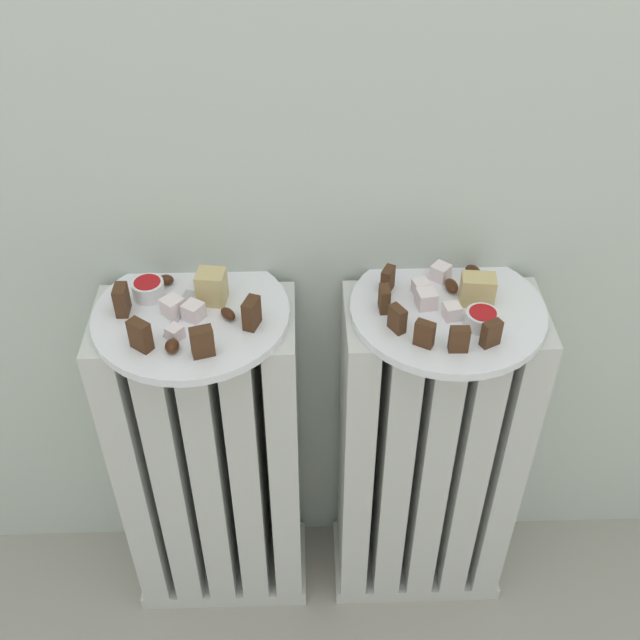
% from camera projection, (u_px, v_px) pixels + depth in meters
% --- Properties ---
extents(radiator_left, '(0.29, 0.16, 0.62)m').
position_uv_depth(radiator_left, '(213.00, 465.00, 1.24)').
color(radiator_left, silver).
rests_on(radiator_left, ground_plane).
extents(radiator_right, '(0.29, 0.16, 0.62)m').
position_uv_depth(radiator_right, '(427.00, 460.00, 1.25)').
color(radiator_right, silver).
rests_on(radiator_right, ground_plane).
extents(plate_left, '(0.27, 0.27, 0.01)m').
position_uv_depth(plate_left, '(191.00, 315.00, 1.04)').
color(plate_left, white).
rests_on(plate_left, radiator_left).
extents(plate_right, '(0.27, 0.27, 0.01)m').
position_uv_depth(plate_right, '(448.00, 310.00, 1.04)').
color(plate_right, white).
rests_on(plate_right, radiator_right).
extents(dark_cake_slice_left_0, '(0.02, 0.03, 0.04)m').
position_uv_depth(dark_cake_slice_left_0, '(122.00, 300.00, 1.02)').
color(dark_cake_slice_left_0, '#472B19').
rests_on(dark_cake_slice_left_0, plate_left).
extents(dark_cake_slice_left_1, '(0.03, 0.03, 0.04)m').
position_uv_depth(dark_cake_slice_left_1, '(140.00, 335.00, 0.96)').
color(dark_cake_slice_left_1, '#472B19').
rests_on(dark_cake_slice_left_1, plate_left).
extents(dark_cake_slice_left_2, '(0.03, 0.02, 0.04)m').
position_uv_depth(dark_cake_slice_left_2, '(202.00, 342.00, 0.95)').
color(dark_cake_slice_left_2, '#472B19').
rests_on(dark_cake_slice_left_2, plate_left).
extents(dark_cake_slice_left_3, '(0.03, 0.03, 0.04)m').
position_uv_depth(dark_cake_slice_left_3, '(252.00, 313.00, 1.00)').
color(dark_cake_slice_left_3, '#472B19').
rests_on(dark_cake_slice_left_3, plate_left).
extents(marble_cake_slice_left_0, '(0.04, 0.04, 0.05)m').
position_uv_depth(marble_cake_slice_left_0, '(212.00, 287.00, 1.03)').
color(marble_cake_slice_left_0, tan).
rests_on(marble_cake_slice_left_0, plate_left).
extents(turkish_delight_left_0, '(0.04, 0.04, 0.02)m').
position_uv_depth(turkish_delight_left_0, '(173.00, 306.00, 1.02)').
color(turkish_delight_left_0, white).
rests_on(turkish_delight_left_0, plate_left).
extents(turkish_delight_left_1, '(0.03, 0.03, 0.02)m').
position_uv_depth(turkish_delight_left_1, '(175.00, 333.00, 0.98)').
color(turkish_delight_left_1, white).
rests_on(turkish_delight_left_1, plate_left).
extents(turkish_delight_left_2, '(0.03, 0.03, 0.02)m').
position_uv_depth(turkish_delight_left_2, '(193.00, 311.00, 1.01)').
color(turkish_delight_left_2, white).
rests_on(turkish_delight_left_2, plate_left).
extents(turkish_delight_left_3, '(0.02, 0.02, 0.02)m').
position_uv_depth(turkish_delight_left_3, '(205.00, 282.00, 1.07)').
color(turkish_delight_left_3, white).
rests_on(turkish_delight_left_3, plate_left).
extents(medjool_date_left_0, '(0.03, 0.03, 0.01)m').
position_uv_depth(medjool_date_left_0, '(228.00, 314.00, 1.02)').
color(medjool_date_left_0, '#3D1E0F').
rests_on(medjool_date_left_0, plate_left).
extents(medjool_date_left_1, '(0.02, 0.02, 0.02)m').
position_uv_depth(medjool_date_left_1, '(172.00, 346.00, 0.97)').
color(medjool_date_left_1, '#3D1E0F').
rests_on(medjool_date_left_1, plate_left).
extents(medjool_date_left_2, '(0.02, 0.02, 0.02)m').
position_uv_depth(medjool_date_left_2, '(166.00, 280.00, 1.07)').
color(medjool_date_left_2, '#3D1E0F').
rests_on(medjool_date_left_2, plate_left).
extents(jam_bowl_left, '(0.04, 0.04, 0.03)m').
position_uv_depth(jam_bowl_left, '(148.00, 288.00, 1.05)').
color(jam_bowl_left, white).
rests_on(jam_bowl_left, plate_left).
extents(dark_cake_slice_right_0, '(0.02, 0.03, 0.04)m').
position_uv_depth(dark_cake_slice_right_0, '(388.00, 280.00, 1.06)').
color(dark_cake_slice_right_0, '#472B19').
rests_on(dark_cake_slice_right_0, plate_right).
extents(dark_cake_slice_right_1, '(0.01, 0.03, 0.04)m').
position_uv_depth(dark_cake_slice_right_1, '(384.00, 299.00, 1.02)').
color(dark_cake_slice_right_1, '#472B19').
rests_on(dark_cake_slice_right_1, plate_right).
extents(dark_cake_slice_right_2, '(0.02, 0.03, 0.04)m').
position_uv_depth(dark_cake_slice_right_2, '(397.00, 319.00, 0.99)').
color(dark_cake_slice_right_2, '#472B19').
rests_on(dark_cake_slice_right_2, plate_right).
extents(dark_cake_slice_right_3, '(0.03, 0.02, 0.04)m').
position_uv_depth(dark_cake_slice_right_3, '(424.00, 334.00, 0.97)').
color(dark_cake_slice_right_3, '#472B19').
rests_on(dark_cake_slice_right_3, plate_right).
extents(dark_cake_slice_right_4, '(0.03, 0.01, 0.04)m').
position_uv_depth(dark_cake_slice_right_4, '(459.00, 339.00, 0.96)').
color(dark_cake_slice_right_4, '#472B19').
rests_on(dark_cake_slice_right_4, plate_right).
extents(dark_cake_slice_right_5, '(0.03, 0.02, 0.04)m').
position_uv_depth(dark_cake_slice_right_5, '(491.00, 334.00, 0.97)').
color(dark_cake_slice_right_5, '#472B19').
rests_on(dark_cake_slice_right_5, plate_right).
extents(marble_cake_slice_right_0, '(0.05, 0.03, 0.04)m').
position_uv_depth(marble_cake_slice_right_0, '(478.00, 290.00, 1.03)').
color(marble_cake_slice_right_0, tan).
rests_on(marble_cake_slice_right_0, plate_right).
extents(turkish_delight_right_0, '(0.03, 0.03, 0.02)m').
position_uv_depth(turkish_delight_right_0, '(420.00, 287.00, 1.05)').
color(turkish_delight_right_0, white).
rests_on(turkish_delight_right_0, plate_right).
extents(turkish_delight_right_1, '(0.02, 0.02, 0.02)m').
position_uv_depth(turkish_delight_right_1, '(452.00, 311.00, 1.01)').
color(turkish_delight_right_1, white).
rests_on(turkish_delight_right_1, plate_right).
extents(turkish_delight_right_2, '(0.03, 0.03, 0.02)m').
position_uv_depth(turkish_delight_right_2, '(441.00, 272.00, 1.08)').
color(turkish_delight_right_2, white).
rests_on(turkish_delight_right_2, plate_right).
extents(turkish_delight_right_3, '(0.03, 0.03, 0.03)m').
position_uv_depth(turkish_delight_right_3, '(426.00, 299.00, 1.03)').
color(turkish_delight_right_3, white).
rests_on(turkish_delight_right_3, plate_right).
extents(medjool_date_right_0, '(0.03, 0.03, 0.02)m').
position_uv_depth(medjool_date_right_0, '(473.00, 272.00, 1.09)').
color(medjool_date_right_0, '#3D1E0F').
rests_on(medjool_date_right_0, plate_right).
extents(medjool_date_right_1, '(0.02, 0.03, 0.01)m').
position_uv_depth(medjool_date_right_1, '(451.00, 286.00, 1.06)').
color(medjool_date_right_1, '#3D1E0F').
rests_on(medjool_date_right_1, plate_right).
extents(jam_bowl_right, '(0.04, 0.04, 0.02)m').
position_uv_depth(jam_bowl_right, '(482.00, 318.00, 1.00)').
color(jam_bowl_right, white).
rests_on(jam_bowl_right, plate_right).
extents(fork, '(0.04, 0.10, 0.00)m').
position_uv_depth(fork, '(182.00, 309.00, 1.03)').
color(fork, '#B7B7BC').
rests_on(fork, plate_left).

